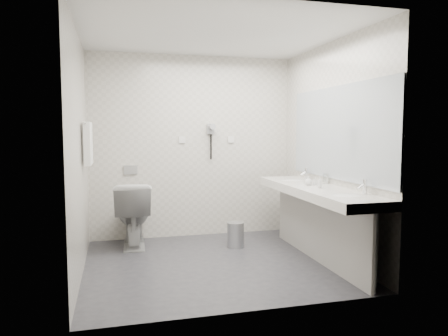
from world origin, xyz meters
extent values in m
plane|color=#2C2B31|center=(0.00, 0.00, 0.00)|extent=(2.80, 2.80, 0.00)
plane|color=silver|center=(0.00, 0.00, 2.50)|extent=(2.80, 2.80, 0.00)
plane|color=beige|center=(0.00, 1.30, 1.25)|extent=(2.80, 0.00, 2.80)
plane|color=beige|center=(0.00, -1.30, 1.25)|extent=(2.80, 0.00, 2.80)
plane|color=beige|center=(-1.40, 0.00, 1.25)|extent=(0.00, 2.60, 2.60)
plane|color=beige|center=(1.40, 0.00, 1.25)|extent=(0.00, 2.60, 2.60)
cube|color=silver|center=(1.12, -0.20, 0.80)|extent=(0.55, 2.20, 0.10)
cube|color=gray|center=(1.15, -0.20, 0.38)|extent=(0.03, 2.15, 0.75)
cylinder|color=silver|center=(1.18, -1.24, 0.38)|extent=(0.06, 0.06, 0.75)
cylinder|color=silver|center=(1.18, 0.84, 0.38)|extent=(0.06, 0.06, 0.75)
cube|color=#B2BCC6|center=(1.39, -0.20, 1.45)|extent=(0.02, 2.20, 1.05)
ellipsoid|color=silver|center=(1.12, -0.85, 0.83)|extent=(0.40, 0.31, 0.05)
ellipsoid|color=silver|center=(1.12, 0.45, 0.83)|extent=(0.40, 0.31, 0.05)
cylinder|color=silver|center=(1.32, -0.85, 0.92)|extent=(0.04, 0.04, 0.15)
cylinder|color=silver|center=(1.32, 0.45, 0.92)|extent=(0.04, 0.04, 0.15)
imported|color=white|center=(1.18, -0.08, 0.90)|extent=(0.04, 0.04, 0.09)
imported|color=white|center=(1.10, -0.07, 0.90)|extent=(0.09, 0.09, 0.10)
imported|color=white|center=(1.11, -0.33, 0.91)|extent=(0.05, 0.05, 0.12)
cylinder|color=silver|center=(1.35, 0.00, 0.91)|extent=(0.08, 0.08, 0.12)
imported|color=silver|center=(-0.84, 0.96, 0.41)|extent=(0.50, 0.83, 0.82)
cube|color=#B2B5BA|center=(-0.85, 1.29, 0.95)|extent=(0.18, 0.02, 0.12)
cylinder|color=#B2B5BA|center=(0.41, 0.57, 0.15)|extent=(0.27, 0.27, 0.30)
cylinder|color=#B2B5BA|center=(0.41, 0.57, 0.31)|extent=(0.22, 0.22, 0.02)
cylinder|color=silver|center=(-1.35, 0.55, 1.55)|extent=(0.02, 0.62, 0.02)
cube|color=white|center=(-1.34, 0.41, 1.33)|extent=(0.07, 0.24, 0.48)
cube|color=white|center=(-1.34, 0.69, 1.33)|extent=(0.07, 0.24, 0.48)
cube|color=#939499|center=(0.25, 1.27, 1.50)|extent=(0.10, 0.04, 0.14)
cylinder|color=#939499|center=(0.25, 1.20, 1.53)|extent=(0.08, 0.14, 0.08)
cylinder|color=black|center=(0.25, 1.26, 1.25)|extent=(0.02, 0.02, 0.35)
cube|color=silver|center=(-0.15, 1.29, 1.35)|extent=(0.09, 0.02, 0.09)
cube|color=silver|center=(0.55, 1.29, 1.35)|extent=(0.09, 0.02, 0.09)
camera|label=1|loc=(-1.05, -4.46, 1.47)|focal=33.69mm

